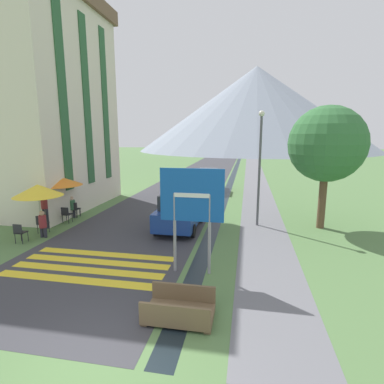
{
  "coord_description": "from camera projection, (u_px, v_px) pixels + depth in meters",
  "views": [
    {
      "loc": [
        2.75,
        -4.78,
        4.51
      ],
      "look_at": [
        -0.0,
        10.0,
        1.63
      ],
      "focal_mm": 28.0,
      "sensor_mm": 36.0,
      "label": 1
    }
  ],
  "objects": [
    {
      "name": "person_seated_near",
      "position": [
        43.0,
        223.0,
        13.26
      ],
      "size": [
        0.32,
        0.32,
        1.22
      ],
      "color": "#282833",
      "rests_on": "ground_plane"
    },
    {
      "name": "mountain_distant",
      "position": [
        256.0,
        109.0,
        86.33
      ],
      "size": [
        66.65,
        66.65,
        23.58
      ],
      "color": "gray",
      "rests_on": "ground_plane"
    },
    {
      "name": "person_standing_terrace",
      "position": [
        45.0,
        207.0,
        14.48
      ],
      "size": [
        0.32,
        0.32,
        1.8
      ],
      "color": "#282833",
      "rests_on": "ground_plane"
    },
    {
      "name": "drainage_channel",
      "position": [
        234.0,
        174.0,
        34.71
      ],
      "size": [
        0.6,
        60.0,
        0.0
      ],
      "color": "black",
      "rests_on": "ground_plane"
    },
    {
      "name": "footbridge",
      "position": [
        179.0,
        310.0,
        7.44
      ],
      "size": [
        1.7,
        1.1,
        0.65
      ],
      "color": "brown",
      "rests_on": "ground_plane"
    },
    {
      "name": "cafe_chair_far_left",
      "position": [
        74.0,
        208.0,
        16.51
      ],
      "size": [
        0.4,
        0.4,
        0.85
      ],
      "rotation": [
        0.0,
        0.0,
        0.06
      ],
      "color": "#232328",
      "rests_on": "ground_plane"
    },
    {
      "name": "cafe_chair_middle",
      "position": [
        66.0,
        213.0,
        15.46
      ],
      "size": [
        0.4,
        0.4,
        0.85
      ],
      "rotation": [
        0.0,
        0.0,
        -0.49
      ],
      "color": "#232328",
      "rests_on": "ground_plane"
    },
    {
      "name": "crosswalk_marking",
      "position": [
        92.0,
        266.0,
        10.46
      ],
      "size": [
        5.44,
        2.54,
        0.01
      ],
      "color": "yellow",
      "rests_on": "ground_plane"
    },
    {
      "name": "cafe_chair_near_left",
      "position": [
        42.0,
        223.0,
        13.84
      ],
      "size": [
        0.4,
        0.4,
        0.85
      ],
      "rotation": [
        0.0,
        0.0,
        -0.41
      ],
      "color": "#232328",
      "rests_on": "ground_plane"
    },
    {
      "name": "ground_plane",
      "position": [
        214.0,
        189.0,
        25.27
      ],
      "size": [
        160.0,
        160.0,
        0.0
      ],
      "primitive_type": "plane",
      "color": "#517542"
    },
    {
      "name": "person_seated_far",
      "position": [
        72.0,
        206.0,
        16.45
      ],
      "size": [
        0.32,
        0.32,
        1.2
      ],
      "color": "#282833",
      "rests_on": "ground_plane"
    },
    {
      "name": "streetlamp",
      "position": [
        260.0,
        160.0,
        14.58
      ],
      "size": [
        0.28,
        0.28,
        5.64
      ],
      "color": "#515156",
      "rests_on": "ground_plane"
    },
    {
      "name": "parked_car_far",
      "position": [
        208.0,
        180.0,
        24.24
      ],
      "size": [
        1.93,
        4.03,
        1.82
      ],
      "color": "#A31919",
      "rests_on": "ground_plane"
    },
    {
      "name": "cafe_chair_far_right",
      "position": [
        75.0,
        208.0,
        16.59
      ],
      "size": [
        0.4,
        0.4,
        0.85
      ],
      "rotation": [
        0.0,
        0.0,
        0.26
      ],
      "color": "#232328",
      "rests_on": "ground_plane"
    },
    {
      "name": "cafe_umbrella_middle_orange",
      "position": [
        60.0,
        181.0,
        15.66
      ],
      "size": [
        2.24,
        2.24,
        2.37
      ],
      "color": "#B7B2A8",
      "rests_on": "ground_plane"
    },
    {
      "name": "cafe_chair_nearest",
      "position": [
        20.0,
        231.0,
        12.57
      ],
      "size": [
        0.4,
        0.4,
        0.85
      ],
      "rotation": [
        0.0,
        0.0,
        0.17
      ],
      "color": "#232328",
      "rests_on": "ground_plane"
    },
    {
      "name": "hotel_building",
      "position": [
        44.0,
        95.0,
        17.95
      ],
      "size": [
        5.93,
        9.0,
        12.81
      ],
      "color": "beige",
      "rests_on": "ground_plane"
    },
    {
      "name": "cafe_umbrella_front_yellow",
      "position": [
        38.0,
        190.0,
        13.18
      ],
      "size": [
        2.1,
        2.1,
        2.37
      ],
      "color": "#B7B2A8",
      "rests_on": "ground_plane"
    },
    {
      "name": "footpath",
      "position": [
        255.0,
        175.0,
        34.28
      ],
      "size": [
        2.2,
        60.0,
        0.01
      ],
      "color": "slate",
      "rests_on": "ground_plane"
    },
    {
      "name": "road_sign",
      "position": [
        192.0,
        204.0,
        9.55
      ],
      "size": [
        2.07,
        0.11,
        3.48
      ],
      "color": "gray",
      "rests_on": "ground_plane"
    },
    {
      "name": "parked_car_near",
      "position": [
        180.0,
        210.0,
        14.51
      ],
      "size": [
        1.88,
        3.98,
        1.82
      ],
      "color": "navy",
      "rests_on": "ground_plane"
    },
    {
      "name": "tree_by_path",
      "position": [
        327.0,
        144.0,
        14.02
      ],
      "size": [
        3.56,
        3.56,
        5.87
      ],
      "color": "brown",
      "rests_on": "ground_plane"
    },
    {
      "name": "road",
      "position": [
        202.0,
        174.0,
        35.38
      ],
      "size": [
        6.4,
        60.0,
        0.01
      ],
      "color": "#38383D",
      "rests_on": "ground_plane"
    }
  ]
}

